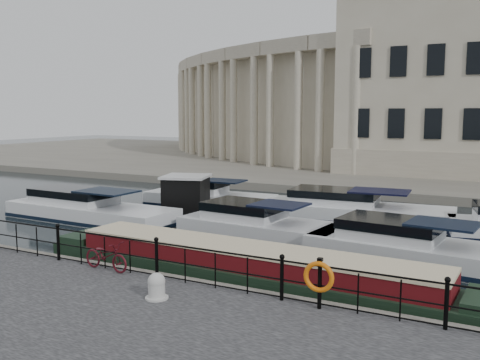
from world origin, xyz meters
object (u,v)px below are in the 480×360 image
at_px(narrowboat, 248,272).
at_px(life_ring_post, 319,278).
at_px(mooring_bollard, 157,286).
at_px(harbour_hut, 186,197).
at_px(bicycle, 106,256).

bearing_deg(narrowboat, life_ring_post, -35.37).
height_order(mooring_bollard, harbour_hut, harbour_hut).
bearing_deg(harbour_hut, life_ring_post, -61.26).
xyz_separation_m(mooring_bollard, life_ring_post, (3.99, 1.26, 0.48)).
distance_m(mooring_bollard, life_ring_post, 4.21).
distance_m(bicycle, narrowboat, 4.42).
bearing_deg(narrowboat, bicycle, -144.41).
bearing_deg(mooring_bollard, bicycle, 155.75).
bearing_deg(narrowboat, mooring_bollard, -99.38).
height_order(bicycle, harbour_hut, harbour_hut).
bearing_deg(bicycle, life_ring_post, -86.26).
bearing_deg(bicycle, harbour_hut, 25.95).
distance_m(mooring_bollard, narrowboat, 3.84).
bearing_deg(life_ring_post, mooring_bollard, -162.52).
bearing_deg(mooring_bollard, harbour_hut, 120.77).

